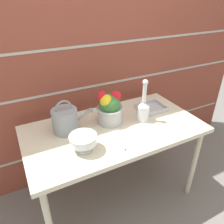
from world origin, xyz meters
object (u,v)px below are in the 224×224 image
object	(u,v)px
glass_decanter	(143,108)
wire_tray	(151,109)
flower_planter	(110,108)
watering_can	(66,120)
crystal_pedestal_bowl	(83,140)

from	to	relation	value
glass_decanter	wire_tray	world-z (taller)	glass_decanter
flower_planter	glass_decanter	xyz separation A→B (m)	(0.26, -0.09, -0.02)
watering_can	glass_decanter	xyz separation A→B (m)	(0.60, -0.13, 0.01)
watering_can	wire_tray	xyz separation A→B (m)	(0.77, -0.02, -0.08)
crystal_pedestal_bowl	flower_planter	distance (m)	0.39
flower_planter	wire_tray	world-z (taller)	flower_planter
wire_tray	glass_decanter	bearing A→B (deg)	-146.59
wire_tray	watering_can	bearing A→B (deg)	178.52
crystal_pedestal_bowl	flower_planter	world-z (taller)	flower_planter
flower_planter	watering_can	bearing A→B (deg)	174.16
watering_can	wire_tray	size ratio (longest dim) A/B	1.42
crystal_pedestal_bowl	glass_decanter	xyz separation A→B (m)	(0.57, 0.14, 0.03)
crystal_pedestal_bowl	wire_tray	distance (m)	0.77
watering_can	flower_planter	bearing A→B (deg)	-5.84
crystal_pedestal_bowl	wire_tray	bearing A→B (deg)	18.77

